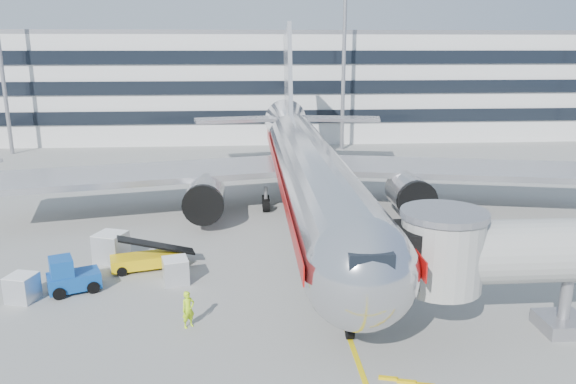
{
  "coord_description": "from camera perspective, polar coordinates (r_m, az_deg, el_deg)",
  "views": [
    {
      "loc": [
        -4.69,
        -31.81,
        13.49
      ],
      "look_at": [
        -2.02,
        4.48,
        4.0
      ],
      "focal_mm": 35.0,
      "sensor_mm": 36.0,
      "label": 1
    }
  ],
  "objects": [
    {
      "name": "ground",
      "position": [
        34.87,
        3.89,
        -8.18
      ],
      "size": [
        180.0,
        180.0,
        0.0
      ],
      "primitive_type": "plane",
      "color": "gray",
      "rests_on": "ground"
    },
    {
      "name": "lead_in_line",
      "position": [
        44.19,
        2.09,
        -3.16
      ],
      "size": [
        0.25,
        70.0,
        0.01
      ],
      "primitive_type": "cube",
      "color": "#DFBF0B",
      "rests_on": "ground"
    },
    {
      "name": "main_jet",
      "position": [
        44.75,
        1.9,
        2.67
      ],
      "size": [
        50.95,
        48.7,
        16.06
      ],
      "color": "silver",
      "rests_on": "ground"
    },
    {
      "name": "terminal",
      "position": [
        90.06,
        -1.24,
        10.99
      ],
      "size": [
        150.0,
        24.25,
        15.6
      ],
      "color": "silver",
      "rests_on": "ground"
    },
    {
      "name": "light_mast_centre",
      "position": [
        74.91,
        5.75,
        15.61
      ],
      "size": [
        2.4,
        1.2,
        25.45
      ],
      "color": "gray",
      "rests_on": "ground"
    },
    {
      "name": "belt_loader",
      "position": [
        36.28,
        -14.09,
        -6.61
      ],
      "size": [
        4.76,
        2.71,
        2.22
      ],
      "color": "#E4B909",
      "rests_on": "ground"
    },
    {
      "name": "baggage_tug",
      "position": [
        34.19,
        -21.26,
        -8.03
      ],
      "size": [
        3.19,
        2.62,
        2.09
      ],
      "color": "#0D4294",
      "rests_on": "ground"
    },
    {
      "name": "cargo_container_left",
      "position": [
        34.17,
        -25.39,
        -8.78
      ],
      "size": [
        1.71,
        1.71,
        1.49
      ],
      "color": "silver",
      "rests_on": "ground"
    },
    {
      "name": "cargo_container_right",
      "position": [
        38.06,
        -17.53,
        -5.35
      ],
      "size": [
        2.26,
        2.26,
        1.87
      ],
      "color": "silver",
      "rests_on": "ground"
    },
    {
      "name": "cargo_container_front",
      "position": [
        33.79,
        -11.35,
        -7.83
      ],
      "size": [
        1.72,
        1.72,
        1.5
      ],
      "color": "silver",
      "rests_on": "ground"
    },
    {
      "name": "ramp_worker",
      "position": [
        28.59,
        -10.1,
        -11.66
      ],
      "size": [
        0.82,
        0.77,
        1.89
      ],
      "primitive_type": "imported",
      "rotation": [
        0.0,
        0.0,
        0.65
      ],
      "color": "#BDF619",
      "rests_on": "ground"
    }
  ]
}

